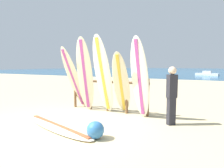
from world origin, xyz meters
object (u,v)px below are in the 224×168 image
Objects in this scene: surfboard_leaning_center at (121,84)px; surfboard_lying_on_sand at (58,126)px; surfboard_leaning_center_right at (140,78)px; beach_ball at (95,130)px; beachgoer_standing at (172,93)px; surfboard_leaning_far_left at (74,78)px; surfboard_rack at (108,91)px; surfboard_leaning_center_left at (103,75)px; small_boat_offshore at (207,74)px; surfboard_leaning_left at (85,75)px.

surfboard_leaning_center is 2.22m from surfboard_lying_on_sand.
surfboard_leaning_center_right is 2.13m from beach_ball.
surfboard_lying_on_sand is 1.83× the size of beachgoer_standing.
surfboard_lying_on_sand is at bearing -62.24° from surfboard_leaning_far_left.
surfboard_lying_on_sand is at bearing -96.98° from surfboard_rack.
beachgoer_standing is (0.92, -0.15, -0.34)m from surfboard_leaning_center_right.
surfboard_leaning_center_left reaches higher than small_boat_offshore.
surfboard_leaning_center_right is at bearing 48.46° from surfboard_lying_on_sand.
surfboard_leaning_far_left is at bearing 175.16° from surfboard_leaning_center_left.
surfboard_rack is 0.92m from surfboard_leaning_left.
beach_ball is (1.21, -0.17, 0.15)m from surfboard_lying_on_sand.
surfboard_leaning_center_right is 2.54m from surfboard_lying_on_sand.
small_boat_offshore is at bearing 82.49° from surfboard_leaning_far_left.
surfboard_leaning_far_left is at bearing 179.26° from surfboard_leaning_center.
surfboard_leaning_center_left reaches higher than surfboard_leaning_center_right.
surfboard_leaning_center reaches higher than surfboard_rack.
surfboard_leaning_center_left is at bearing -94.79° from small_boat_offshore.
surfboard_leaning_center_left is 2.12m from surfboard_lying_on_sand.
surfboard_lying_on_sand is (0.39, -1.71, -1.19)m from surfboard_leaning_left.
surfboard_leaning_center_right is at bearing -16.99° from surfboard_rack.
surfboard_rack is 2.20m from surfboard_lying_on_sand.
surfboard_leaning_left is 1.62× the size of beachgoer_standing.
surfboard_leaning_left is 0.99× the size of surfboard_leaning_center_left.
surfboard_lying_on_sand is (-0.29, -1.73, -1.19)m from surfboard_leaning_center_left.
beach_ball is (-1.21, -1.71, -0.64)m from beachgoer_standing.
surfboard_leaning_center is 1.58m from beachgoer_standing.
surfboard_leaning_left is 6.49× the size of beach_ball.
surfboard_rack is at bearing 166.08° from beachgoer_standing.
surfboard_leaning_far_left is at bearing 137.47° from beach_ball.
surfboard_rack is 0.65m from surfboard_leaning_center_left.
surfboard_leaning_left is at bearing 176.64° from beachgoer_standing.
beachgoer_standing is (2.43, 1.55, 0.79)m from surfboard_lying_on_sand.
surfboard_lying_on_sand is (0.96, -1.83, -1.04)m from surfboard_leaning_far_left.
surfboard_leaning_center_left is (0.03, -0.36, 0.54)m from surfboard_rack.
surfboard_leaning_center is 5.15× the size of beach_ball.
surfboard_leaning_center_left reaches higher than surfboard_leaning_left.
surfboard_rack is at bearing 83.02° from surfboard_lying_on_sand.
surfboard_leaning_center_left is 0.65m from surfboard_leaning_center.
surfboard_leaning_center_left is 1.27× the size of surfboard_leaning_center.
surfboard_leaning_left is at bearing -150.21° from surfboard_rack.
beachgoer_standing is at bearing -4.76° from surfboard_leaning_center_left.
surfboard_leaning_center is at bearing 170.49° from surfboard_leaning_center_right.
surfboard_leaning_center_right is (1.22, -0.02, -0.06)m from surfboard_leaning_center_left.
surfboard_leaning_left is 1.26× the size of surfboard_leaning_center.
surfboard_rack is 1.31m from surfboard_leaning_far_left.
beach_ball is at bearing -49.44° from surfboard_leaning_left.
beach_ball is (2.18, -2.00, -0.89)m from surfboard_leaning_far_left.
surfboard_leaning_left is at bearing -96.25° from small_boat_offshore.
surfboard_leaning_center is at bearing 99.67° from beach_ball.
surfboard_lying_on_sand is at bearing -131.54° from surfboard_leaning_center_right.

